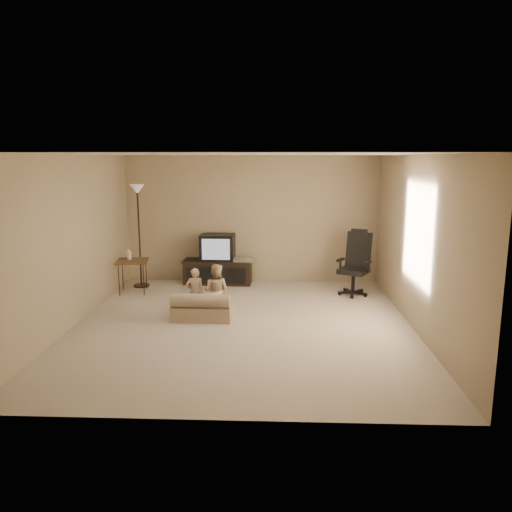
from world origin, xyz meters
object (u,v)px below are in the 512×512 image
Objects in this scene: side_table at (132,261)px; floor_lamp at (138,213)px; office_chair at (355,271)px; toddler_right at (216,291)px; child_sofa at (202,309)px; tv_stand at (218,263)px; toddler_left at (195,292)px.

floor_lamp is (0.04, 0.42, 0.84)m from side_table.
floor_lamp is at bearing -156.49° from office_chair.
child_sofa is at bearing 45.93° from toddler_right.
toddler_right is at bearing -39.52° from side_table.
child_sofa is 0.35m from toddler_right.
side_table is (-1.50, -0.72, 0.18)m from tv_stand.
toddler_left is at bearing -44.99° from side_table.
side_table is (-4.08, -0.02, 0.16)m from office_chair.
child_sofa is at bearing 118.76° from toddler_left.
side_table is at bearing -26.29° from toddler_right.
floor_lamp reaches higher than tv_stand.
office_chair is 4.18m from floor_lamp.
toddler_right is (1.68, -1.84, -1.00)m from floor_lamp.
office_chair reaches higher than toddler_right.
floor_lamp is 2.76m from child_sofa.
office_chair is 1.30× the size of child_sofa.
child_sofa is 1.17× the size of toddler_left.
toddler_right reaches higher than child_sofa.
side_table is 0.42× the size of floor_lamp.
office_chair is at bearing -161.38° from toddler_left.
tv_stand is 0.71× the size of floor_lamp.
toddler_left reaches higher than child_sofa.
tv_stand is at bearing 25.59° from side_table.
toddler_right is at bearing -47.63° from floor_lamp.
office_chair reaches higher than side_table.
child_sofa is 0.29m from toddler_left.
office_chair is at bearing -5.63° from floor_lamp.
tv_stand is 1.69× the size of side_table.
office_chair is at bearing -135.36° from toddler_right.
tv_stand is 1.68m from side_table.
tv_stand is 1.81m from floor_lamp.
side_table is at bearing -150.53° from office_chair.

